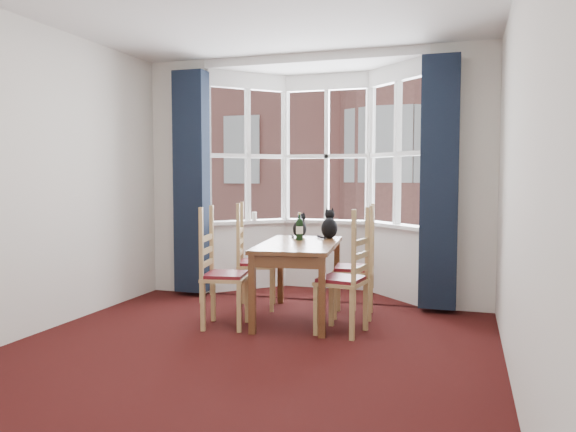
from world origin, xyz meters
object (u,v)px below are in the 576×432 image
at_px(chair_left_near, 216,277).
at_px(chair_left_far, 248,264).
at_px(chair_right_far, 363,270).
at_px(cat_left, 300,227).
at_px(dining_table, 299,253).
at_px(candle_tall, 254,216).
at_px(chair_right_near, 351,282).
at_px(wine_bottle, 300,228).
at_px(cat_right, 329,226).

relative_size(chair_left_near, chair_left_far, 1.00).
distance_m(chair_right_far, cat_left, 0.87).
distance_m(dining_table, candle_tall, 1.56).
xyz_separation_m(chair_right_near, candle_tall, (-1.55, 1.62, 0.45)).
bearing_deg(chair_left_far, dining_table, -22.95).
bearing_deg(chair_right_near, chair_right_far, 91.20).
bearing_deg(chair_right_near, chair_left_near, -174.83).
xyz_separation_m(chair_left_far, cat_left, (0.51, 0.25, 0.39)).
bearing_deg(chair_right_near, wine_bottle, 136.42).
bearing_deg(chair_right_far, cat_right, 149.02).
height_order(chair_right_near, chair_right_far, same).
bearing_deg(candle_tall, chair_right_near, -46.34).
xyz_separation_m(chair_left_near, cat_right, (0.85, 1.03, 0.41)).
distance_m(chair_right_far, cat_right, 0.63).
xyz_separation_m(cat_left, cat_right, (0.33, -0.01, 0.02)).
relative_size(chair_left_far, candle_tall, 8.55).
relative_size(chair_right_near, wine_bottle, 3.23).
relative_size(cat_left, wine_bottle, 0.99).
bearing_deg(chair_left_near, chair_right_near, 5.17).
bearing_deg(chair_right_near, cat_right, 114.55).
xyz_separation_m(chair_left_far, chair_right_near, (1.26, -0.68, 0.00)).
bearing_deg(cat_right, chair_right_near, -65.45).
bearing_deg(cat_left, wine_bottle, -74.43).
bearing_deg(candle_tall, chair_left_far, -72.74).
distance_m(cat_left, candle_tall, 1.06).
xyz_separation_m(cat_right, wine_bottle, (-0.25, -0.28, -0.00)).
bearing_deg(chair_left_near, chair_left_far, 89.01).
relative_size(chair_left_far, wine_bottle, 3.23).
xyz_separation_m(chair_right_far, cat_right, (-0.40, 0.24, 0.41)).
bearing_deg(cat_right, cat_left, 178.33).
xyz_separation_m(cat_left, candle_tall, (-0.80, 0.70, 0.06)).
distance_m(chair_right_near, wine_bottle, 1.01).
bearing_deg(chair_left_near, dining_table, 38.19).
bearing_deg(cat_left, candle_tall, 138.89).
distance_m(chair_left_far, cat_right, 0.96).
xyz_separation_m(chair_left_near, chair_right_near, (1.27, 0.11, 0.00)).
relative_size(chair_left_near, candle_tall, 8.55).
bearing_deg(dining_table, candle_tall, 127.70).
relative_size(dining_table, chair_right_near, 1.57).
bearing_deg(wine_bottle, chair_right_near, -43.58).
distance_m(cat_left, wine_bottle, 0.30).
relative_size(dining_table, cat_left, 5.13).
height_order(dining_table, wine_bottle, wine_bottle).
distance_m(dining_table, wine_bottle, 0.33).
bearing_deg(chair_left_near, cat_right, 50.46).
relative_size(chair_left_far, cat_left, 3.27).
height_order(chair_left_near, chair_right_near, same).
bearing_deg(chair_right_near, dining_table, 146.28).
xyz_separation_m(dining_table, chair_left_far, (-0.65, 0.27, -0.19)).
bearing_deg(cat_left, chair_right_far, -18.94).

